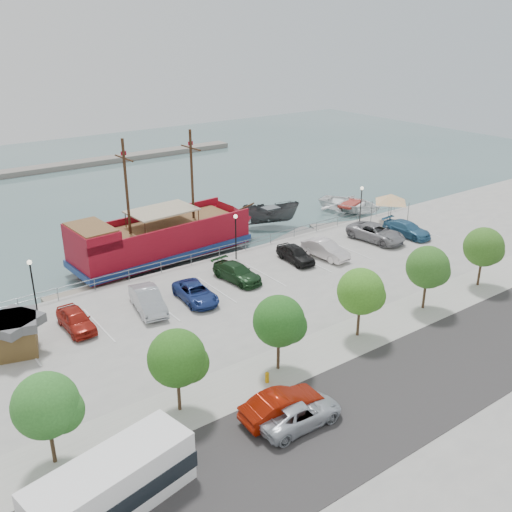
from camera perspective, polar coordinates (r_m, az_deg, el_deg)
ground at (r=48.17m, az=2.37°, el=-3.77°), size 160.00×160.00×0.00m
land_slab at (r=36.38m, az=24.01°, el=-14.71°), size 100.00×58.00×1.20m
street at (r=38.10m, az=17.71°, el=-10.80°), size 100.00×8.00×0.04m
sidewalk at (r=41.25m, az=11.08°, el=-7.37°), size 100.00×4.00×0.05m
seawall_railing at (r=53.35m, az=-2.79°, el=0.68°), size 50.00×0.06×1.00m
far_shore at (r=98.44m, az=-13.24°, el=9.53°), size 40.00×3.00×0.80m
pirate_ship at (r=55.40m, az=-8.13°, el=1.96°), size 20.14×6.76×12.59m
patrol_boat at (r=63.55m, az=1.46°, el=4.02°), size 6.77×5.25×2.48m
speedboat at (r=69.56m, az=9.41°, el=4.96°), size 7.87×9.07×1.57m
dock_west at (r=49.80m, az=-16.46°, el=-3.55°), size 7.20×2.07×0.41m
dock_mid at (r=59.80m, az=3.60°, el=1.74°), size 7.42×4.12×0.41m
dock_east at (r=64.18m, az=8.37°, el=2.98°), size 6.71×4.08×0.37m
shed at (r=40.67m, az=-23.07°, el=-7.20°), size 3.76×3.76×2.52m
canopy_tent at (r=62.89m, az=13.39°, el=6.05°), size 4.54×4.54×3.69m
street_van at (r=31.87m, az=4.32°, el=-15.38°), size 5.05×2.44×1.39m
street_sedan at (r=32.17m, az=2.68°, el=-14.69°), size 4.94×1.97×1.60m
shuttle_bus at (r=27.70m, az=-14.17°, el=-21.42°), size 7.95×4.08×2.67m
fire_hydrant at (r=35.02m, az=1.11°, el=-12.00°), size 0.26×0.26×0.76m
lamp_post_left at (r=44.75m, az=-21.51°, el=-1.96°), size 0.36×0.36×4.28m
lamp_post_mid at (r=51.49m, az=-2.04°, el=2.75°), size 0.36×0.36×4.28m
lamp_post_right at (r=61.41m, az=10.48°, el=5.64°), size 0.36×0.36×4.28m
tree_a at (r=29.56m, az=-19.94°, el=-13.98°), size 3.30×3.20×5.00m
tree_b at (r=31.55m, az=-7.62°, el=-10.20°), size 3.30×3.20×5.00m
tree_c at (r=34.85m, az=2.56°, el=-6.64°), size 3.30×3.20×5.00m
tree_d at (r=39.13m, az=10.64°, el=-3.62°), size 3.30×3.20×5.00m
tree_e at (r=44.12m, az=16.97°, el=-1.18°), size 3.30×3.20×5.00m
tree_f at (r=49.60m, az=21.95°, el=0.75°), size 3.30×3.20×5.00m
parked_car_a at (r=42.38m, az=-17.56°, el=-6.08°), size 1.82×4.40×1.49m
parked_car_b at (r=43.70m, az=-10.77°, el=-4.36°), size 2.62×5.29×1.67m
parked_car_c at (r=44.67m, az=-6.06°, el=-3.69°), size 2.59×4.99×1.34m
parked_car_d at (r=47.88m, az=-1.91°, el=-1.67°), size 2.60×5.14×1.43m
parked_car_e at (r=51.75m, az=3.98°, el=0.22°), size 2.13×4.53×1.50m
parked_car_f at (r=52.90m, az=6.95°, el=0.66°), size 2.17×4.98×1.59m
parked_car_g at (r=57.88m, az=11.92°, el=2.30°), size 3.57×6.30×1.66m
parked_car_h at (r=59.93m, az=14.85°, el=2.63°), size 2.60×5.33×1.49m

